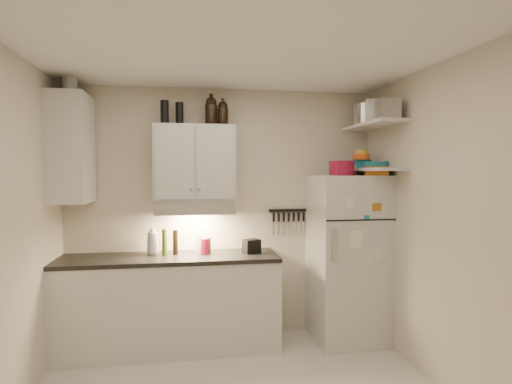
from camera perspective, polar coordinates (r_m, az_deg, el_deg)
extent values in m
cube|color=white|center=(3.14, -1.87, 18.88)|extent=(3.20, 3.00, 0.02)
cube|color=beige|center=(4.54, -4.41, -2.82)|extent=(3.20, 0.02, 2.60)
cube|color=beige|center=(3.63, 24.33, -4.44)|extent=(0.02, 3.00, 2.60)
cube|color=silver|center=(4.38, -11.40, -14.55)|extent=(2.10, 0.60, 0.88)
cube|color=black|center=(4.27, -11.46, -8.64)|extent=(2.10, 0.62, 0.04)
cube|color=silver|center=(4.32, -8.19, 3.85)|extent=(0.80, 0.33, 0.75)
cube|color=silver|center=(4.32, -23.47, 5.32)|extent=(0.33, 0.55, 1.00)
cube|color=silver|center=(4.27, -8.13, -1.97)|extent=(0.76, 0.46, 0.12)
cube|color=silver|center=(4.55, 12.09, -8.58)|extent=(0.70, 0.68, 1.70)
cube|color=silver|center=(4.44, 15.34, 8.60)|extent=(0.30, 0.95, 0.03)
cube|color=silver|center=(4.42, 15.27, 2.92)|extent=(0.30, 0.95, 0.03)
cube|color=black|center=(4.62, 4.30, -2.47)|extent=(0.42, 0.02, 0.03)
cylinder|color=maroon|center=(4.31, 11.34, 3.14)|extent=(0.33, 0.33, 0.15)
cube|color=#B06016|center=(4.34, 15.66, 2.70)|extent=(0.27, 0.31, 0.09)
cylinder|color=silver|center=(4.49, 12.89, 2.80)|extent=(0.07, 0.07, 0.10)
cylinder|color=silver|center=(4.68, 14.74, 9.86)|extent=(0.35, 0.35, 0.22)
cube|color=#AAAAAD|center=(4.46, 15.83, 10.24)|extent=(0.29, 0.28, 0.23)
cube|color=#AAAAAD|center=(4.17, 17.18, 10.47)|extent=(0.21, 0.21, 0.19)
cylinder|color=teal|center=(4.59, 13.86, 3.65)|extent=(0.22, 0.22, 0.09)
cylinder|color=#E35215|center=(4.51, 13.88, 4.55)|extent=(0.17, 0.17, 0.05)
cylinder|color=gold|center=(4.52, 13.88, 5.16)|extent=(0.14, 0.14, 0.04)
cylinder|color=teal|center=(4.50, 15.77, 3.51)|extent=(0.34, 0.34, 0.06)
cylinder|color=black|center=(4.40, -10.17, 10.21)|extent=(0.10, 0.10, 0.23)
cylinder|color=black|center=(4.34, -12.09, 10.33)|extent=(0.11, 0.11, 0.23)
cylinder|color=silver|center=(4.40, -23.59, 12.98)|extent=(0.15, 0.15, 0.17)
imported|color=silver|center=(4.36, -13.60, -5.87)|extent=(0.17, 0.17, 0.34)
cylinder|color=brown|center=(4.35, -6.37, -7.07)|extent=(0.06, 0.06, 0.16)
cylinder|color=#425B16|center=(4.29, -12.09, -6.57)|extent=(0.06, 0.06, 0.26)
cylinder|color=black|center=(4.31, -10.70, -6.60)|extent=(0.06, 0.06, 0.25)
cylinder|color=silver|center=(4.37, -7.61, -6.87)|extent=(0.07, 0.07, 0.18)
cylinder|color=maroon|center=(4.28, -6.82, -7.22)|extent=(0.08, 0.08, 0.16)
cube|color=black|center=(4.33, -0.59, -7.24)|extent=(0.19, 0.17, 0.14)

